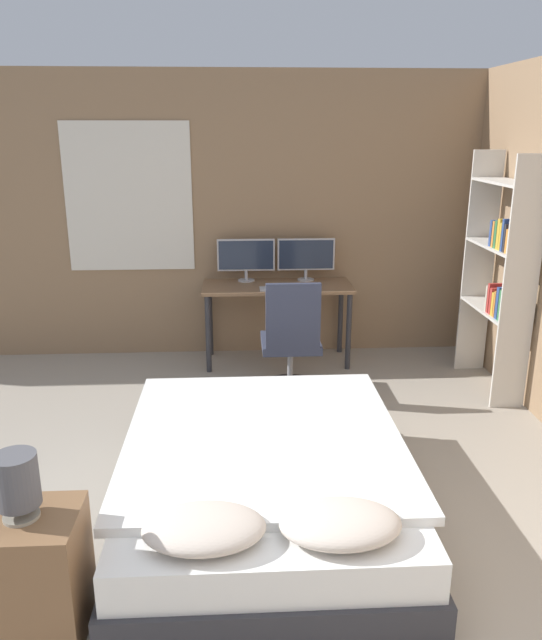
{
  "coord_description": "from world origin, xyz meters",
  "views": [
    {
      "loc": [
        -0.46,
        -1.95,
        2.17
      ],
      "look_at": [
        -0.2,
        2.67,
        0.75
      ],
      "focal_mm": 35.0,
      "sensor_mm": 36.0,
      "label": 1
    }
  ],
  "objects_px": {
    "keyboard": "(279,289)",
    "bookshelf": "(504,266)",
    "monitor_left": "(246,257)",
    "office_chair": "(291,348)",
    "nightstand": "(30,576)",
    "bed": "(265,481)",
    "computer_mouse": "(307,287)",
    "monitor_right": "(306,256)",
    "desk": "(277,296)",
    "bedside_lamp": "(17,482)"
  },
  "relations": [
    {
      "from": "bed",
      "to": "keyboard",
      "type": "distance_m",
      "value": 2.44
    },
    {
      "from": "monitor_right",
      "to": "keyboard",
      "type": "bearing_deg",
      "value": -128.63
    },
    {
      "from": "nightstand",
      "to": "office_chair",
      "type": "bearing_deg",
      "value": 62.04
    },
    {
      "from": "bed",
      "to": "nightstand",
      "type": "height_order",
      "value": "nightstand"
    },
    {
      "from": "nightstand",
      "to": "bed",
      "type": "bearing_deg",
      "value": 36.81
    },
    {
      "from": "desk",
      "to": "bookshelf",
      "type": "bearing_deg",
      "value": -24.23
    },
    {
      "from": "bed",
      "to": "monitor_left",
      "type": "height_order",
      "value": "monitor_left"
    },
    {
      "from": "bedside_lamp",
      "to": "monitor_right",
      "type": "distance_m",
      "value": 3.88
    },
    {
      "from": "bed",
      "to": "office_chair",
      "type": "xyz_separation_m",
      "value": [
        0.3,
        1.79,
        0.16
      ]
    },
    {
      "from": "monitor_left",
      "to": "keyboard",
      "type": "height_order",
      "value": "monitor_left"
    },
    {
      "from": "bed",
      "to": "bedside_lamp",
      "type": "distance_m",
      "value": 1.43
    },
    {
      "from": "desk",
      "to": "monitor_left",
      "type": "relative_size",
      "value": 2.55
    },
    {
      "from": "monitor_right",
      "to": "bedside_lamp",
      "type": "bearing_deg",
      "value": -114.29
    },
    {
      "from": "bedside_lamp",
      "to": "monitor_right",
      "type": "relative_size",
      "value": 0.54
    },
    {
      "from": "bedside_lamp",
      "to": "desk",
      "type": "distance_m",
      "value": 3.6
    },
    {
      "from": "desk",
      "to": "computer_mouse",
      "type": "relative_size",
      "value": 20.01
    },
    {
      "from": "bed",
      "to": "bedside_lamp",
      "type": "height_order",
      "value": "bedside_lamp"
    },
    {
      "from": "keyboard",
      "to": "bookshelf",
      "type": "bearing_deg",
      "value": -19.33
    },
    {
      "from": "nightstand",
      "to": "monitor_right",
      "type": "relative_size",
      "value": 1.08
    },
    {
      "from": "keyboard",
      "to": "computer_mouse",
      "type": "relative_size",
      "value": 4.93
    },
    {
      "from": "computer_mouse",
      "to": "office_chair",
      "type": "relative_size",
      "value": 0.07
    },
    {
      "from": "bed",
      "to": "nightstand",
      "type": "distance_m",
      "value": 1.34
    },
    {
      "from": "bedside_lamp",
      "to": "monitor_right",
      "type": "bearing_deg",
      "value": 65.71
    },
    {
      "from": "bed",
      "to": "keyboard",
      "type": "height_order",
      "value": "keyboard"
    },
    {
      "from": "bookshelf",
      "to": "keyboard",
      "type": "bearing_deg",
      "value": 160.67
    },
    {
      "from": "nightstand",
      "to": "desk",
      "type": "distance_m",
      "value": 3.61
    },
    {
      "from": "nightstand",
      "to": "bookshelf",
      "type": "xyz_separation_m",
      "value": [
        3.1,
        2.54,
        0.8
      ]
    },
    {
      "from": "bedside_lamp",
      "to": "monitor_left",
      "type": "height_order",
      "value": "monitor_left"
    },
    {
      "from": "monitor_left",
      "to": "keyboard",
      "type": "distance_m",
      "value": 0.51
    },
    {
      "from": "bedside_lamp",
      "to": "keyboard",
      "type": "distance_m",
      "value": 3.43
    },
    {
      "from": "desk",
      "to": "bookshelf",
      "type": "relative_size",
      "value": 0.7
    },
    {
      "from": "nightstand",
      "to": "bookshelf",
      "type": "bearing_deg",
      "value": 39.3
    },
    {
      "from": "nightstand",
      "to": "desk",
      "type": "height_order",
      "value": "desk"
    },
    {
      "from": "bed",
      "to": "keyboard",
      "type": "bearing_deg",
      "value": 84.28
    },
    {
      "from": "monitor_left",
      "to": "office_chair",
      "type": "relative_size",
      "value": 0.55
    },
    {
      "from": "office_chair",
      "to": "bookshelf",
      "type": "bearing_deg",
      "value": -1.54
    },
    {
      "from": "bed",
      "to": "office_chair",
      "type": "distance_m",
      "value": 1.82
    },
    {
      "from": "bed",
      "to": "keyboard",
      "type": "xyz_separation_m",
      "value": [
        0.24,
        2.37,
        0.53
      ]
    },
    {
      "from": "nightstand",
      "to": "bookshelf",
      "type": "relative_size",
      "value": 0.3
    },
    {
      "from": "bookshelf",
      "to": "nightstand",
      "type": "bearing_deg",
      "value": -140.7
    },
    {
      "from": "bed",
      "to": "office_chair",
      "type": "relative_size",
      "value": 2.06
    },
    {
      "from": "monitor_left",
      "to": "bookshelf",
      "type": "height_order",
      "value": "bookshelf"
    },
    {
      "from": "nightstand",
      "to": "monitor_left",
      "type": "distance_m",
      "value": 3.74
    },
    {
      "from": "bedside_lamp",
      "to": "bookshelf",
      "type": "relative_size",
      "value": 0.15
    },
    {
      "from": "monitor_left",
      "to": "bookshelf",
      "type": "relative_size",
      "value": 0.27
    },
    {
      "from": "monitor_right",
      "to": "keyboard",
      "type": "distance_m",
      "value": 0.51
    },
    {
      "from": "computer_mouse",
      "to": "bookshelf",
      "type": "bearing_deg",
      "value": -22.33
    },
    {
      "from": "monitor_left",
      "to": "monitor_right",
      "type": "height_order",
      "value": "same"
    },
    {
      "from": "monitor_right",
      "to": "computer_mouse",
      "type": "relative_size",
      "value": 7.84
    },
    {
      "from": "monitor_right",
      "to": "nightstand",
      "type": "bearing_deg",
      "value": -114.29
    }
  ]
}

